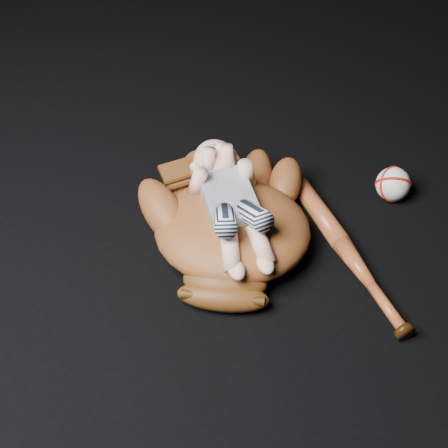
{
  "coord_description": "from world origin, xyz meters",
  "views": [
    {
      "loc": [
        -0.24,
        -0.85,
        1.09
      ],
      "look_at": [
        -0.01,
        0.14,
        0.08
      ],
      "focal_mm": 55.0,
      "sensor_mm": 36.0,
      "label": 1
    }
  ],
  "objects": [
    {
      "name": "baseball_glove",
      "position": [
        0.01,
        0.14,
        0.07
      ],
      "size": [
        0.55,
        0.58,
        0.15
      ],
      "primitive_type": null,
      "rotation": [
        0.0,
        0.0,
        -0.35
      ],
      "color": "brown",
      "rests_on": "ground"
    },
    {
      "name": "newborn_baby",
      "position": [
        0.01,
        0.15,
        0.13
      ],
      "size": [
        0.17,
        0.37,
        0.15
      ],
      "primitive_type": null,
      "rotation": [
        0.0,
        0.0,
        0.02
      ],
      "color": "beige",
      "rests_on": "baseball_glove"
    },
    {
      "name": "baseball_bat",
      "position": [
        0.24,
        0.06,
        0.02
      ],
      "size": [
        0.11,
        0.47,
        0.04
      ],
      "primitive_type": null,
      "rotation": [
        0.0,
        0.0,
        0.15
      ],
      "color": "#A3441F",
      "rests_on": "ground"
    },
    {
      "name": "baseball",
      "position": [
        0.41,
        0.22,
        0.04
      ],
      "size": [
        0.08,
        0.08,
        0.08
      ],
      "primitive_type": "sphere",
      "rotation": [
        0.0,
        0.0,
        0.01
      ],
      "color": "white",
      "rests_on": "ground"
    }
  ]
}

